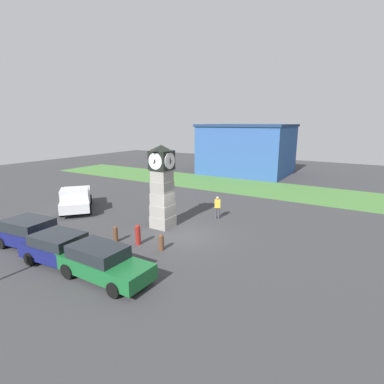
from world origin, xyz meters
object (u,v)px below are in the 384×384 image
object	(u,v)px
clock_tower	(162,187)
bollard_near_tower	(161,242)
pickup_truck	(76,198)
car_navy_sedan	(32,233)
pedestrian_near_bench	(217,206)
car_by_building	(103,262)
car_near_tower	(62,248)
bollard_far_row	(116,234)
bollard_mid_row	(138,234)

from	to	relation	value
clock_tower	bollard_near_tower	size ratio (longest dim) A/B	6.01
clock_tower	pickup_truck	distance (m)	8.23
car_navy_sedan	pedestrian_near_bench	xyz separation A→B (m)	(6.28, 9.69, 0.13)
bollard_near_tower	car_by_building	world-z (taller)	car_by_building
car_near_tower	car_by_building	bearing A→B (deg)	-0.36
car_near_tower	pedestrian_near_bench	size ratio (longest dim) A/B	2.64
car_by_building	pickup_truck	world-z (taller)	pickup_truck
clock_tower	bollard_far_row	world-z (taller)	clock_tower
car_by_building	car_near_tower	bearing A→B (deg)	179.64
car_by_building	pedestrian_near_bench	distance (m)	10.04
bollard_mid_row	car_near_tower	distance (m)	3.92
bollard_near_tower	pickup_truck	size ratio (longest dim) A/B	0.17
car_navy_sedan	car_near_tower	size ratio (longest dim) A/B	1.08
pickup_truck	car_by_building	bearing A→B (deg)	-32.04
car_near_tower	car_by_building	distance (m)	2.82
bollard_far_row	bollard_mid_row	bearing A→B (deg)	16.68
bollard_near_tower	bollard_far_row	bearing A→B (deg)	-170.62
car_by_building	pickup_truck	distance (m)	11.61
bollard_mid_row	bollard_far_row	world-z (taller)	bollard_mid_row
car_by_building	pickup_truck	size ratio (longest dim) A/B	0.87
car_navy_sedan	clock_tower	bearing A→B (deg)	56.77
car_navy_sedan	car_by_building	world-z (taller)	car_navy_sedan
car_by_building	pedestrian_near_bench	xyz separation A→B (m)	(0.37, 10.03, 0.15)
pedestrian_near_bench	car_near_tower	bearing A→B (deg)	-107.62
bollard_near_tower	pedestrian_near_bench	size ratio (longest dim) A/B	0.55
bollard_far_row	car_near_tower	size ratio (longest dim) A/B	0.22
car_near_tower	bollard_near_tower	bearing A→B (deg)	49.53
bollard_near_tower	car_navy_sedan	size ratio (longest dim) A/B	0.19
bollard_mid_row	car_by_building	world-z (taller)	car_by_building
bollard_far_row	pickup_truck	distance (m)	7.87
pickup_truck	car_navy_sedan	bearing A→B (deg)	-55.96
bollard_near_tower	pedestrian_near_bench	xyz separation A→B (m)	(0.05, 6.35, 0.46)
clock_tower	car_by_building	world-z (taller)	clock_tower
car_navy_sedan	pickup_truck	size ratio (longest dim) A/B	0.89
car_navy_sedan	pedestrian_near_bench	world-z (taller)	pedestrian_near_bench
bollard_mid_row	pickup_truck	world-z (taller)	pickup_truck
bollard_near_tower	car_navy_sedan	distance (m)	7.07
bollard_near_tower	pickup_truck	xyz separation A→B (m)	(-10.15, 2.47, 0.49)
pickup_truck	pedestrian_near_bench	world-z (taller)	pickup_truck
clock_tower	car_navy_sedan	xyz separation A→B (m)	(-4.11, -6.27, -1.87)
car_navy_sedan	pedestrian_near_bench	bearing A→B (deg)	57.05
bollard_near_tower	car_navy_sedan	world-z (taller)	car_navy_sedan
car_near_tower	pedestrian_near_bench	bearing A→B (deg)	72.38
clock_tower	car_near_tower	bearing A→B (deg)	-98.69
bollard_far_row	car_navy_sedan	distance (m)	4.42
car_navy_sedan	car_by_building	bearing A→B (deg)	-3.36
clock_tower	pickup_truck	size ratio (longest dim) A/B	1.04
pickup_truck	bollard_far_row	bearing A→B (deg)	-22.06
car_near_tower	car_by_building	size ratio (longest dim) A/B	0.94
bollard_near_tower	car_by_building	distance (m)	3.71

